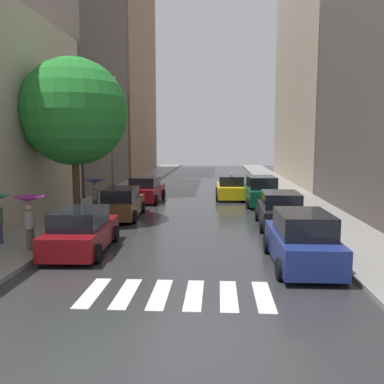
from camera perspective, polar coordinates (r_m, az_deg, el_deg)
ground_plane at (r=31.92m, az=1.68°, el=-0.19°), size 28.00×72.00×0.04m
sidewalk_left at (r=32.77m, az=-9.75°, el=0.06°), size 3.00×72.00×0.15m
sidewalk_right at (r=32.36m, az=13.27°, el=-0.11°), size 3.00×72.00×0.15m
crosswalk_stripes at (r=11.18m, az=-2.08°, el=-13.92°), size 4.95×2.20×0.01m
building_left_mid at (r=37.16m, az=-16.16°, el=17.49°), size 6.00×14.07×21.81m
building_left_far at (r=53.74m, az=-9.81°, el=16.35°), size 6.00×18.19×25.56m
building_right_mid at (r=43.26m, az=17.63°, el=17.12°), size 6.00×21.78×23.61m
parked_car_left_nearest at (r=15.56m, az=-15.00°, el=-5.27°), size 2.20×4.52×1.59m
parked_car_left_second at (r=21.97m, az=-9.69°, el=-1.58°), size 2.15×4.70×1.59m
parked_car_left_third at (r=27.59m, az=-6.40°, el=0.29°), size 2.20×4.39×1.66m
parked_car_right_nearest at (r=13.80m, az=14.91°, el=-6.51°), size 2.06×4.46×1.78m
parked_car_right_second at (r=19.75m, az=12.05°, el=-2.51°), size 2.14×4.33×1.66m
parked_car_right_third at (r=26.29m, az=9.45°, el=0.05°), size 2.23×4.71×1.82m
taxi_midroad at (r=28.88m, az=5.37°, el=0.58°), size 2.12×4.36×1.81m
pedestrian_near_tree at (r=15.60m, az=-21.55°, el=-2.32°), size 1.09×1.09×1.93m
pedestrian_by_kerb at (r=22.34m, az=-13.25°, el=0.44°), size 1.03×1.03×1.83m
street_tree_left at (r=21.37m, az=-15.98°, el=10.55°), size 5.23×5.23×7.88m
lamp_post_left at (r=26.42m, az=-10.98°, el=8.16°), size 0.60×0.28×7.77m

